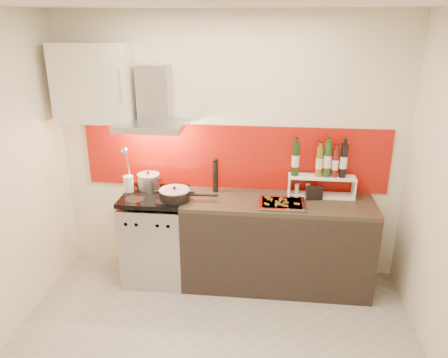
# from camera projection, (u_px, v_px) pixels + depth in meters

# --- Properties ---
(floor) EXTENTS (3.40, 3.40, 0.00)m
(floor) POSITION_uv_depth(u_px,v_px,m) (210.00, 357.00, 3.44)
(floor) COLOR #9E9991
(floor) RESTS_ON ground
(ceiling) EXTENTS (3.40, 2.80, 0.02)m
(ceiling) POSITION_uv_depth(u_px,v_px,m) (206.00, 2.00, 2.54)
(ceiling) COLOR white
(ceiling) RESTS_ON back_wall
(back_wall) EXTENTS (3.40, 0.02, 2.60)m
(back_wall) POSITION_uv_depth(u_px,v_px,m) (229.00, 149.00, 4.30)
(back_wall) COLOR silver
(back_wall) RESTS_ON ground
(backsplash) EXTENTS (3.00, 0.02, 0.64)m
(backsplash) POSITION_uv_depth(u_px,v_px,m) (234.00, 157.00, 4.31)
(backsplash) COLOR #9D1708
(backsplash) RESTS_ON back_wall
(range_stove) EXTENTS (0.60, 0.60, 0.91)m
(range_stove) POSITION_uv_depth(u_px,v_px,m) (157.00, 237.00, 4.38)
(range_stove) COLOR #B7B7BA
(range_stove) RESTS_ON ground
(counter) EXTENTS (1.80, 0.60, 0.90)m
(counter) POSITION_uv_depth(u_px,v_px,m) (277.00, 243.00, 4.26)
(counter) COLOR black
(counter) RESTS_ON ground
(range_hood) EXTENTS (0.62, 0.50, 0.61)m
(range_hood) POSITION_uv_depth(u_px,v_px,m) (153.00, 106.00, 4.07)
(range_hood) COLOR #B7B7BA
(range_hood) RESTS_ON back_wall
(upper_cabinet) EXTENTS (0.70, 0.35, 0.72)m
(upper_cabinet) POSITION_uv_depth(u_px,v_px,m) (94.00, 83.00, 4.04)
(upper_cabinet) COLOR beige
(upper_cabinet) RESTS_ON back_wall
(stock_pot) EXTENTS (0.22, 0.22, 0.19)m
(stock_pot) POSITION_uv_depth(u_px,v_px,m) (149.00, 182.00, 4.32)
(stock_pot) COLOR #B7B7BA
(stock_pot) RESTS_ON range_stove
(saute_pan) EXTENTS (0.56, 0.29, 0.13)m
(saute_pan) POSITION_uv_depth(u_px,v_px,m) (175.00, 194.00, 4.09)
(saute_pan) COLOR black
(saute_pan) RESTS_ON range_stove
(utensil_jar) EXTENTS (0.10, 0.15, 0.48)m
(utensil_jar) POSITION_uv_depth(u_px,v_px,m) (128.00, 179.00, 4.24)
(utensil_jar) COLOR silver
(utensil_jar) RESTS_ON range_stove
(pepper_mill) EXTENTS (0.05, 0.05, 0.35)m
(pepper_mill) POSITION_uv_depth(u_px,v_px,m) (215.00, 175.00, 4.26)
(pepper_mill) COLOR black
(pepper_mill) RESTS_ON counter
(step_shelf) EXTENTS (0.63, 0.17, 0.54)m
(step_shelf) POSITION_uv_depth(u_px,v_px,m) (322.00, 171.00, 4.12)
(step_shelf) COLOR white
(step_shelf) RESTS_ON counter
(caddy_box) EXTENTS (0.16, 0.09, 0.13)m
(caddy_box) POSITION_uv_depth(u_px,v_px,m) (314.00, 193.00, 4.11)
(caddy_box) COLOR black
(caddy_box) RESTS_ON counter
(baking_tray) EXTENTS (0.43, 0.33, 0.03)m
(baking_tray) POSITION_uv_depth(u_px,v_px,m) (282.00, 203.00, 4.00)
(baking_tray) COLOR silver
(baking_tray) RESTS_ON counter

